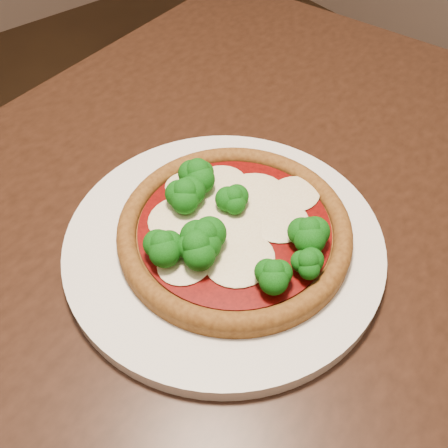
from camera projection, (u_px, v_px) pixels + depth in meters
dining_table at (198, 289)px, 0.64m from camera, size 1.29×1.01×0.75m
plate at (224, 243)px, 0.55m from camera, size 0.35×0.35×0.02m
pizza at (231, 227)px, 0.53m from camera, size 0.25×0.25×0.06m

